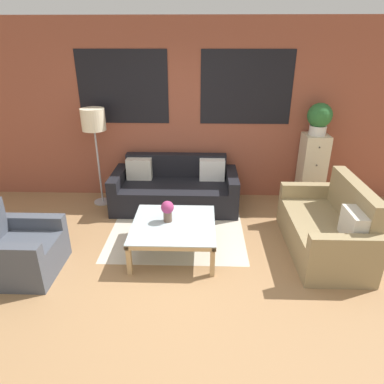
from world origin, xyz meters
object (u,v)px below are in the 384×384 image
object	(u,v)px
flower_vase	(167,210)
armchair_corner	(18,251)
drawer_cabinet	(312,170)
coffee_table	(174,227)
couch_dark	(175,190)
floor_lamp	(94,124)
potted_plant	(319,118)
settee_vintage	(327,229)

from	to	relation	value
flower_vase	armchair_corner	bearing A→B (deg)	-162.51
armchair_corner	drawer_cabinet	world-z (taller)	drawer_cabinet
armchair_corner	coffee_table	distance (m)	1.80
coffee_table	armchair_corner	bearing A→B (deg)	-165.07
couch_dark	coffee_table	distance (m)	1.32
couch_dark	coffee_table	size ratio (longest dim) A/B	1.91
couch_dark	drawer_cabinet	xyz separation A→B (m)	(2.18, 0.21, 0.29)
flower_vase	coffee_table	bearing A→B (deg)	-38.26
floor_lamp	armchair_corner	bearing A→B (deg)	-103.14
drawer_cabinet	potted_plant	bearing A→B (deg)	90.00
couch_dark	flower_vase	bearing A→B (deg)	-89.73
couch_dark	flower_vase	size ratio (longest dim) A/B	7.17
drawer_cabinet	potted_plant	xyz separation A→B (m)	(0.00, 0.00, 0.83)
couch_dark	armchair_corner	distance (m)	2.43
coffee_table	flower_vase	distance (m)	0.23
drawer_cabinet	potted_plant	distance (m)	0.83
couch_dark	coffee_table	bearing A→B (deg)	-86.43
couch_dark	armchair_corner	bearing A→B (deg)	-132.90
coffee_table	flower_vase	xyz separation A→B (m)	(-0.08, 0.06, 0.21)
couch_dark	floor_lamp	world-z (taller)	floor_lamp
armchair_corner	flower_vase	world-z (taller)	armchair_corner
potted_plant	floor_lamp	bearing A→B (deg)	-177.85
drawer_cabinet	floor_lamp	bearing A→B (deg)	-177.85
floor_lamp	coffee_table	bearing A→B (deg)	-47.14
settee_vintage	drawer_cabinet	xyz separation A→B (m)	(0.18, 1.44, 0.26)
coffee_table	floor_lamp	bearing A→B (deg)	132.86
couch_dark	potted_plant	size ratio (longest dim) A/B	4.07
settee_vintage	drawer_cabinet	bearing A→B (deg)	82.92
floor_lamp	couch_dark	bearing A→B (deg)	-4.00
couch_dark	coffee_table	xyz separation A→B (m)	(0.08, -1.32, 0.07)
armchair_corner	coffee_table	world-z (taller)	armchair_corner
couch_dark	armchair_corner	size ratio (longest dim) A/B	2.32
potted_plant	flower_vase	bearing A→B (deg)	-145.97
drawer_cabinet	potted_plant	world-z (taller)	potted_plant
couch_dark	flower_vase	distance (m)	1.29
settee_vintage	floor_lamp	distance (m)	3.62
flower_vase	drawer_cabinet	bearing A→B (deg)	34.03
floor_lamp	flower_vase	xyz separation A→B (m)	(1.22, -1.34, -0.75)
settee_vintage	couch_dark	bearing A→B (deg)	148.50
drawer_cabinet	flower_vase	xyz separation A→B (m)	(-2.18, -1.47, -0.01)
couch_dark	armchair_corner	world-z (taller)	armchair_corner
settee_vintage	armchair_corner	bearing A→B (deg)	-171.41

